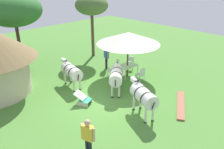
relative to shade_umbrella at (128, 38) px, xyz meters
The scene contains 15 objects.
ground_plane 4.28m from the shade_umbrella, 160.78° to the right, with size 36.00×36.00×0.00m, color #4C8334.
shade_umbrella is the anchor object (origin of this frame).
patio_dining_table 1.88m from the shade_umbrella, 90.00° to the right, with size 1.28×0.94×0.74m.
patio_chair_west_end 2.32m from the shade_umbrella, 91.54° to the right, with size 0.45×0.43×0.90m.
patio_chair_near_lawn 2.32m from the shade_umbrella, 31.75° to the left, with size 0.59×0.60×0.90m.
patio_chair_east_end 2.32m from the shade_umbrella, 138.54° to the left, with size 0.61×0.61×0.90m.
guest_beside_umbrella 2.44m from the shade_umbrella, 93.06° to the left, with size 0.33×0.54×1.57m.
standing_watcher 7.59m from the shade_umbrella, 148.91° to the right, with size 0.31×0.58×1.65m.
striped_lounge_chair 4.80m from the shade_umbrella, behind, with size 0.83×0.96×0.62m.
zebra_nearest_camera 2.71m from the shade_umbrella, 154.02° to the right, with size 1.91×1.73×1.56m.
zebra_by_umbrella 3.98m from the shade_umbrella, 159.24° to the left, with size 0.97×2.23×1.49m.
zebra_toward_hut 4.71m from the shade_umbrella, 128.88° to the right, with size 1.22×2.07×1.56m.
acacia_tree_left_background 7.89m from the shade_umbrella, 120.62° to the left, with size 3.74×3.74×5.03m.
acacia_tree_far_lawn 4.87m from the shade_umbrella, 77.70° to the left, with size 2.46×2.46×4.69m.
brick_patio_kerb 5.05m from the shade_umbrella, 99.73° to the right, with size 2.80×0.36×0.08m, color #A15F45.
Camera 1 is at (-7.04, -7.88, 6.25)m, focal length 36.89 mm.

